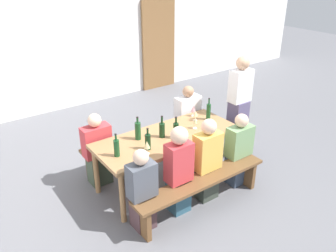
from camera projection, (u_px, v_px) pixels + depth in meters
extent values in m
plane|color=slate|center=(168.00, 181.00, 5.03)|extent=(24.00, 24.00, 0.00)
cube|color=white|center=(64.00, 31.00, 6.96)|extent=(14.00, 0.20, 3.20)
cube|color=olive|center=(159.00, 45.00, 8.26)|extent=(0.90, 0.06, 2.10)
cube|color=#9E7247|center=(168.00, 138.00, 4.71)|extent=(2.03, 0.85, 0.05)
cylinder|color=#9E7247|center=(122.00, 198.00, 4.12)|extent=(0.07, 0.07, 0.70)
cylinder|color=#9E7247|center=(234.00, 152.00, 5.10)|extent=(0.07, 0.07, 0.70)
cylinder|color=#9E7247|center=(96.00, 171.00, 4.65)|extent=(0.07, 0.07, 0.70)
cylinder|color=#9E7247|center=(201.00, 134.00, 5.63)|extent=(0.07, 0.07, 0.70)
cube|color=brown|center=(202.00, 180.00, 4.32)|extent=(1.93, 0.30, 0.04)
cube|color=brown|center=(144.00, 222.00, 3.96)|extent=(0.06, 0.24, 0.41)
cube|color=brown|center=(248.00, 173.00, 4.87)|extent=(0.06, 0.24, 0.41)
cube|color=brown|center=(141.00, 137.00, 5.37)|extent=(1.93, 0.30, 0.04)
cube|color=brown|center=(91.00, 166.00, 5.02)|extent=(0.06, 0.24, 0.41)
cube|color=brown|center=(184.00, 134.00, 5.92)|extent=(0.06, 0.24, 0.41)
cylinder|color=#194723|center=(138.00, 131.00, 4.57)|extent=(0.08, 0.08, 0.24)
cylinder|color=#194723|center=(137.00, 120.00, 4.50)|extent=(0.03, 0.03, 0.07)
cylinder|color=black|center=(137.00, 117.00, 4.48)|extent=(0.03, 0.03, 0.01)
cylinder|color=#194723|center=(117.00, 148.00, 4.18)|extent=(0.07, 0.07, 0.22)
cylinder|color=#194723|center=(116.00, 137.00, 4.12)|extent=(0.02, 0.02, 0.07)
cylinder|color=black|center=(116.00, 134.00, 4.10)|extent=(0.03, 0.03, 0.01)
cylinder|color=#143319|center=(148.00, 142.00, 4.33)|extent=(0.07, 0.07, 0.21)
cylinder|color=#143319|center=(148.00, 132.00, 4.27)|extent=(0.03, 0.03, 0.08)
cylinder|color=black|center=(147.00, 129.00, 4.25)|extent=(0.03, 0.03, 0.01)
cylinder|color=#143319|center=(176.00, 131.00, 4.61)|extent=(0.07, 0.07, 0.22)
cylinder|color=#143319|center=(176.00, 121.00, 4.54)|extent=(0.03, 0.03, 0.08)
cylinder|color=black|center=(176.00, 117.00, 4.52)|extent=(0.03, 0.03, 0.01)
cylinder|color=#194723|center=(208.00, 112.00, 5.13)|extent=(0.06, 0.06, 0.25)
cylinder|color=#194723|center=(209.00, 102.00, 5.06)|extent=(0.02, 0.02, 0.08)
cylinder|color=black|center=(209.00, 99.00, 5.04)|extent=(0.02, 0.02, 0.01)
cylinder|color=#143319|center=(162.00, 130.00, 4.63)|extent=(0.08, 0.08, 0.20)
cylinder|color=#143319|center=(162.00, 120.00, 4.57)|extent=(0.03, 0.03, 0.10)
cylinder|color=black|center=(162.00, 116.00, 4.54)|extent=(0.03, 0.03, 0.01)
cylinder|color=silver|center=(195.00, 120.00, 5.15)|extent=(0.06, 0.06, 0.01)
cylinder|color=silver|center=(195.00, 118.00, 5.13)|extent=(0.01, 0.01, 0.07)
cone|color=beige|center=(196.00, 113.00, 5.10)|extent=(0.07, 0.07, 0.08)
cylinder|color=silver|center=(193.00, 116.00, 5.30)|extent=(0.06, 0.06, 0.01)
cylinder|color=silver|center=(193.00, 113.00, 5.28)|extent=(0.01, 0.01, 0.07)
cone|color=#D18C93|center=(193.00, 109.00, 5.24)|extent=(0.07, 0.07, 0.10)
cylinder|color=silver|center=(195.00, 128.00, 4.91)|extent=(0.06, 0.06, 0.01)
cylinder|color=silver|center=(195.00, 126.00, 4.89)|extent=(0.01, 0.01, 0.08)
cone|color=beige|center=(195.00, 120.00, 4.85)|extent=(0.06, 0.06, 0.09)
cylinder|color=silver|center=(147.00, 154.00, 4.27)|extent=(0.06, 0.06, 0.01)
cylinder|color=silver|center=(147.00, 151.00, 4.26)|extent=(0.01, 0.01, 0.08)
cone|color=beige|center=(147.00, 145.00, 4.22)|extent=(0.08, 0.08, 0.09)
cube|color=#4B3438|center=(143.00, 211.00, 4.11)|extent=(0.24, 0.24, 0.45)
cube|color=#4C515B|center=(142.00, 180.00, 3.91)|extent=(0.32, 0.20, 0.43)
sphere|color=beige|center=(141.00, 157.00, 3.78)|extent=(0.18, 0.18, 0.18)
cube|color=#2F576B|center=(178.00, 195.00, 4.38)|extent=(0.24, 0.24, 0.45)
cube|color=#C6383D|center=(179.00, 162.00, 4.17)|extent=(0.32, 0.20, 0.52)
sphere|color=beige|center=(179.00, 135.00, 4.01)|extent=(0.22, 0.22, 0.22)
cube|color=#373E34|center=(206.00, 182.00, 4.63)|extent=(0.27, 0.24, 0.45)
cube|color=gold|center=(208.00, 151.00, 4.42)|extent=(0.36, 0.20, 0.51)
sphere|color=beige|center=(209.00, 127.00, 4.26)|extent=(0.20, 0.20, 0.20)
cube|color=#39475B|center=(237.00, 168.00, 4.93)|extent=(0.28, 0.24, 0.45)
cube|color=#729966|center=(240.00, 141.00, 4.74)|extent=(0.37, 0.20, 0.44)
sphere|color=beige|center=(242.00, 121.00, 4.60)|extent=(0.18, 0.18, 0.18)
cube|color=#3A4735|center=(99.00, 168.00, 4.93)|extent=(0.29, 0.24, 0.45)
cube|color=#C6383D|center=(97.00, 141.00, 4.74)|extent=(0.39, 0.20, 0.44)
sphere|color=beige|center=(94.00, 120.00, 4.60)|extent=(0.18, 0.18, 0.18)
cube|color=#584354|center=(187.00, 138.00, 5.77)|extent=(0.31, 0.24, 0.45)
cube|color=silver|center=(188.00, 112.00, 5.56)|extent=(0.41, 0.20, 0.51)
sphere|color=#A87A5B|center=(188.00, 91.00, 5.41)|extent=(0.18, 0.18, 0.18)
cube|color=#594F72|center=(237.00, 128.00, 5.56)|extent=(0.26, 0.24, 0.93)
cube|color=silver|center=(241.00, 86.00, 5.24)|extent=(0.34, 0.20, 0.50)
sphere|color=tan|center=(243.00, 63.00, 5.09)|extent=(0.20, 0.20, 0.20)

